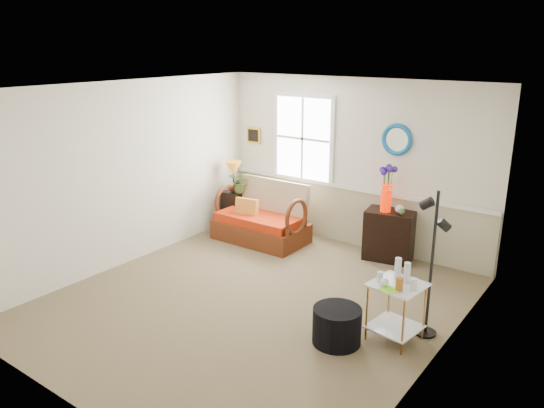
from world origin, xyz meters
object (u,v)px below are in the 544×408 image
Objects in this scene: cabinet at (389,235)px; floor_lamp at (432,265)px; loveseat at (261,212)px; ottoman at (337,326)px; side_table at (396,312)px; lamp_stand at (235,209)px.

floor_lamp reaches higher than cabinet.
ottoman is at bearing -38.07° from loveseat.
floor_lamp is at bearing -20.94° from loveseat.
ottoman is (-0.47, -0.43, -0.13)m from side_table.
loveseat is 3.46m from floor_lamp.
loveseat reaches higher than cabinet.
cabinet is 2.18m from floor_lamp.
cabinet is at bearing 102.07° from ottoman.
floor_lamp is at bearing -65.23° from cabinet.
lamp_stand is at bearing 174.35° from cabinet.
cabinet is (2.76, 0.24, 0.05)m from lamp_stand.
side_table is at bearing 42.72° from ottoman.
loveseat is 3.36m from side_table.
side_table is at bearing -129.65° from floor_lamp.
loveseat reaches higher than lamp_stand.
cabinet is at bearing 14.37° from loveseat.
cabinet is at bearing 123.38° from floor_lamp.
lamp_stand is (-0.77, 0.28, -0.15)m from loveseat.
loveseat is at bearing -176.01° from cabinet.
floor_lamp reaches higher than ottoman.
floor_lamp is (1.23, -1.74, 0.45)m from cabinet.
side_table reaches higher than ottoman.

